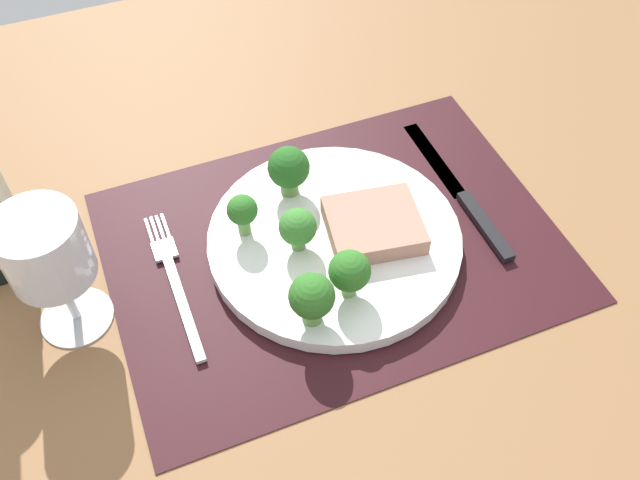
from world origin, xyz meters
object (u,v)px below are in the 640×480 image
Objects in this scene: steak at (374,225)px; wine_glass at (47,256)px; knife at (465,198)px; fork at (175,281)px; plate at (335,240)px.

wine_glass is at bearing 175.82° from steak.
wine_glass reaches higher than steak.
knife is at bearing -0.80° from wine_glass.
steak is 0.66× the size of wine_glass.
knife is at bearing 0.80° from fork.
plate is 1.16× the size of knife.
knife is (12.05, 1.65, -2.39)cm from steak.
wine_glass is at bearing 177.60° from plate.
plate is at bearing -175.98° from knife.
steak is (3.90, -1.12, 1.90)cm from plate.
plate is 15.97cm from knife.
wine_glass is (-26.89, 1.13, 8.84)cm from plate.
plate is at bearing -2.40° from wine_glass.
steak is at bearing -170.09° from knife.
fork is 1.34× the size of wine_glass.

